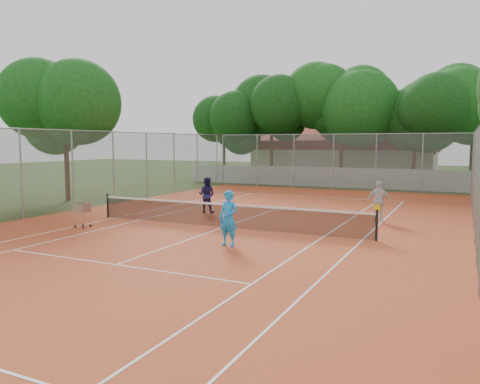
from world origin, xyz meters
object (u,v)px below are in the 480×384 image
at_px(player_near, 228,218).
at_px(player_far_right, 379,201).
at_px(clubhouse, 345,155).
at_px(ball_hopper, 83,214).
at_px(tennis_net, 224,215).
at_px(player_far_left, 207,195).

distance_m(player_near, player_far_right, 7.91).
height_order(clubhouse, player_near, clubhouse).
height_order(clubhouse, ball_hopper, clubhouse).
relative_size(tennis_net, player_far_right, 6.79).
bearing_deg(player_far_left, player_near, 116.69).
distance_m(tennis_net, player_far_left, 4.14).
height_order(tennis_net, clubhouse, clubhouse).
xyz_separation_m(player_near, ball_hopper, (-6.76, 0.46, -0.37)).
bearing_deg(tennis_net, player_near, -59.59).
distance_m(clubhouse, player_near, 32.16).
bearing_deg(ball_hopper, player_near, 15.35).
bearing_deg(player_far_right, player_near, 56.28).
bearing_deg(player_far_right, player_far_left, 0.14).
relative_size(clubhouse, player_far_right, 9.37).
bearing_deg(player_near, tennis_net, 124.40).
height_order(player_far_left, player_far_right, player_far_right).
height_order(clubhouse, player_far_right, clubhouse).
relative_size(clubhouse, player_far_left, 9.56).
height_order(tennis_net, player_near, player_near).
distance_m(clubhouse, player_far_right, 25.97).
xyz_separation_m(player_far_right, ball_hopper, (-10.38, -6.58, -0.33)).
bearing_deg(player_far_left, ball_hopper, 58.16).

